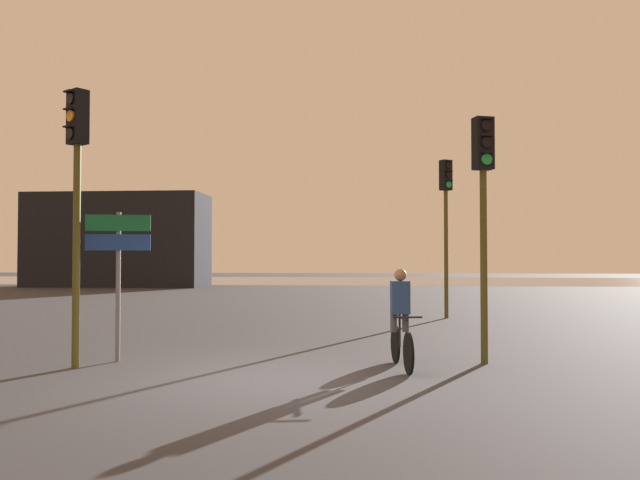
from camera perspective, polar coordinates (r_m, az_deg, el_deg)
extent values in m
plane|color=#333338|center=(9.41, -5.55, -12.68)|extent=(120.00, 120.00, 0.00)
cube|color=slate|center=(47.30, 2.53, -3.74)|extent=(80.00, 16.00, 0.01)
cube|color=black|center=(40.29, -17.93, -0.02)|extent=(10.65, 4.00, 5.67)
cylinder|color=#4C4719|center=(11.01, 14.75, -2.34)|extent=(0.12, 0.12, 3.31)
cube|color=black|center=(11.18, 14.67, 8.52)|extent=(0.37, 0.32, 0.90)
cylinder|color=black|center=(11.12, 14.98, 10.11)|extent=(0.19, 0.08, 0.19)
cube|color=black|center=(11.12, 15.02, 10.68)|extent=(0.22, 0.17, 0.02)
cylinder|color=black|center=(11.06, 14.99, 8.64)|extent=(0.19, 0.08, 0.19)
cube|color=black|center=(11.07, 15.03, 9.21)|extent=(0.22, 0.17, 0.02)
cylinder|color=green|center=(11.02, 15.00, 7.15)|extent=(0.19, 0.08, 0.19)
cube|color=black|center=(11.02, 15.04, 7.73)|extent=(0.22, 0.17, 0.02)
cylinder|color=#4C4719|center=(18.87, 11.46, -1.27)|extent=(0.12, 0.12, 3.80)
cube|color=black|center=(19.03, 11.42, 5.83)|extent=(0.40, 0.37, 0.90)
cylinder|color=black|center=(18.96, 11.68, 6.74)|extent=(0.18, 0.13, 0.19)
cube|color=black|center=(18.97, 11.71, 7.07)|extent=(0.22, 0.20, 0.02)
cylinder|color=black|center=(18.93, 11.68, 5.87)|extent=(0.18, 0.13, 0.19)
cube|color=black|center=(18.92, 11.72, 6.20)|extent=(0.22, 0.20, 0.02)
cylinder|color=green|center=(18.89, 11.69, 4.99)|extent=(0.18, 0.13, 0.19)
cube|color=black|center=(18.89, 11.72, 5.33)|extent=(0.22, 0.20, 0.02)
cylinder|color=#4C4719|center=(11.01, -21.39, -1.33)|extent=(0.12, 0.12, 3.68)
cube|color=black|center=(11.25, -21.27, 10.41)|extent=(0.40, 0.38, 0.90)
cylinder|color=black|center=(11.24, -21.86, 11.93)|extent=(0.17, 0.13, 0.19)
cube|color=black|center=(11.26, -21.95, 12.49)|extent=(0.22, 0.21, 0.02)
cylinder|color=orange|center=(11.18, -21.88, 10.49)|extent=(0.17, 0.13, 0.19)
cube|color=black|center=(11.19, -21.96, 11.05)|extent=(0.22, 0.21, 0.02)
cylinder|color=black|center=(11.12, -21.89, 9.03)|extent=(0.17, 0.13, 0.19)
cube|color=black|center=(11.13, -21.98, 9.59)|extent=(0.22, 0.21, 0.02)
cylinder|color=slate|center=(11.44, -17.97, -4.07)|extent=(0.08, 0.08, 2.60)
cube|color=#116038|center=(11.39, -17.98, 1.50)|extent=(1.08, 0.26, 0.28)
cube|color=navy|center=(11.38, -17.99, -0.21)|extent=(1.08, 0.26, 0.28)
cylinder|color=black|center=(9.85, 8.09, -10.22)|extent=(0.14, 0.66, 0.66)
cylinder|color=black|center=(10.87, 6.90, -9.41)|extent=(0.14, 0.66, 0.66)
cylinder|color=black|center=(10.30, 7.46, -7.04)|extent=(0.17, 0.84, 0.04)
cylinder|color=black|center=(10.47, 7.30, -8.19)|extent=(0.04, 0.04, 0.55)
cylinder|color=black|center=(9.83, 8.02, -7.01)|extent=(0.46, 0.10, 0.03)
cylinder|color=#3F3F47|center=(10.42, 6.75, -6.70)|extent=(0.11, 0.11, 0.60)
cylinder|color=#3F3F47|center=(10.46, 7.83, -6.68)|extent=(0.11, 0.11, 0.60)
cube|color=navy|center=(10.37, 7.34, -5.23)|extent=(0.33, 0.24, 0.54)
sphere|color=#846047|center=(10.32, 7.37, -3.19)|extent=(0.20, 0.20, 0.20)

